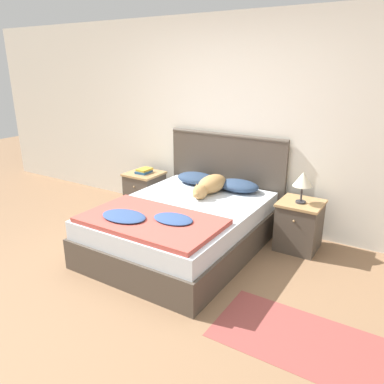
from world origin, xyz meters
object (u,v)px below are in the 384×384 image
(bed, at_px, (182,228))
(book_stack, at_px, (144,171))
(nightstand_right, at_px, (299,225))
(pillow_right, at_px, (238,186))
(nightstand_left, at_px, (145,192))
(table_lamp, at_px, (303,180))
(pillow_left, at_px, (196,178))
(dog, at_px, (210,185))

(bed, bearing_deg, book_stack, 147.46)
(nightstand_right, xyz_separation_m, pillow_right, (-0.79, 0.08, 0.30))
(book_stack, bearing_deg, pillow_right, 3.36)
(nightstand_left, height_order, table_lamp, table_lamp)
(book_stack, relative_size, table_lamp, 0.67)
(pillow_left, height_order, table_lamp, table_lamp)
(pillow_left, height_order, dog, dog)
(bed, distance_m, table_lamp, 1.39)
(pillow_right, distance_m, dog, 0.35)
(pillow_left, xyz_separation_m, book_stack, (-0.79, -0.08, 0.00))
(pillow_left, xyz_separation_m, pillow_right, (0.59, 0.00, 0.00))
(bed, bearing_deg, table_lamp, 31.48)
(dog, bearing_deg, table_lamp, 7.14)
(bed, height_order, table_lamp, table_lamp)
(pillow_left, bearing_deg, pillow_right, 0.00)
(bed, distance_m, pillow_left, 0.89)
(nightstand_left, relative_size, pillow_left, 1.06)
(bed, xyz_separation_m, dog, (0.05, 0.54, 0.36))
(pillow_right, bearing_deg, table_lamp, -7.70)
(nightstand_left, distance_m, nightstand_right, 2.18)
(pillow_right, bearing_deg, dog, -136.27)
(pillow_right, height_order, table_lamp, table_lamp)
(nightstand_left, distance_m, dog, 1.19)
(book_stack, distance_m, table_lamp, 2.19)
(pillow_left, distance_m, dog, 0.42)
(book_stack, bearing_deg, bed, -32.54)
(nightstand_right, height_order, book_stack, book_stack)
(pillow_left, bearing_deg, bed, -69.08)
(dog, distance_m, table_lamp, 1.07)
(nightstand_left, xyz_separation_m, pillow_right, (1.38, 0.08, 0.30))
(pillow_left, relative_size, dog, 0.71)
(nightstand_left, bearing_deg, dog, -7.97)
(pillow_left, relative_size, table_lamp, 1.52)
(bed, bearing_deg, nightstand_right, 32.56)
(bed, relative_size, pillow_right, 3.85)
(pillow_left, bearing_deg, dog, -34.69)
(dog, bearing_deg, pillow_left, 145.31)
(pillow_left, relative_size, book_stack, 2.28)
(pillow_left, relative_size, pillow_right, 1.00)
(nightstand_right, distance_m, pillow_right, 0.85)
(bed, relative_size, pillow_left, 3.85)
(bed, relative_size, book_stack, 8.76)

